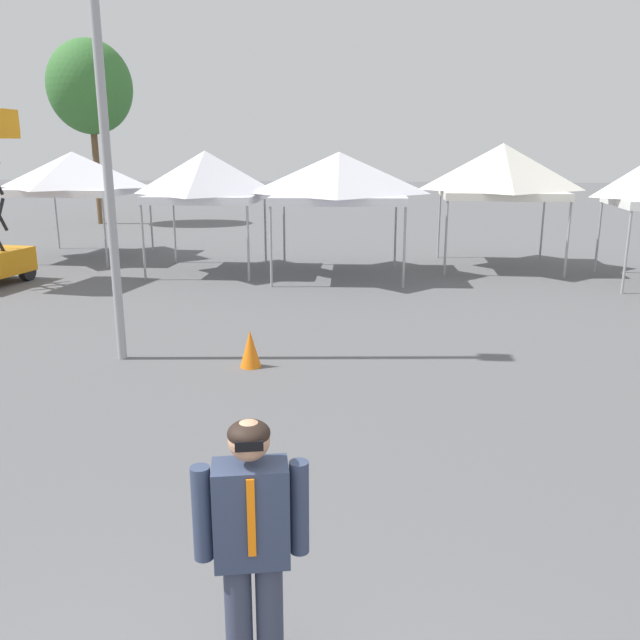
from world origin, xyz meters
name	(u,v)px	position (x,y,z in m)	size (l,w,h in m)	color
canopy_tent_center	(74,173)	(-8.71, 16.90, 2.55)	(3.56, 3.56, 3.17)	#9E9EA3
canopy_tent_right_of_center	(206,176)	(-4.09, 15.01, 2.54)	(2.91, 2.91, 3.20)	#9E9EA3
canopy_tent_left_of_center	(339,177)	(-0.55, 14.81, 2.54)	(3.54, 3.54, 3.17)	#9E9EA3
canopy_tent_behind_left	(502,171)	(3.77, 16.57, 2.67)	(3.22, 3.22, 3.39)	#9E9EA3
person_foreground	(252,543)	(0.14, 1.12, 1.03)	(0.64, 0.33, 1.78)	#33384C
light_pole_near_lift	(98,57)	(-3.33, 7.33, 4.47)	(0.36, 0.36, 7.83)	#9E9EA3
tree_behind_tents_right	(90,87)	(-12.33, 26.23, 5.84)	(3.59, 3.59, 7.84)	brown
traffic_cone_lot_center	(250,349)	(-1.22, 7.16, 0.29)	(0.32, 0.32, 0.58)	orange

